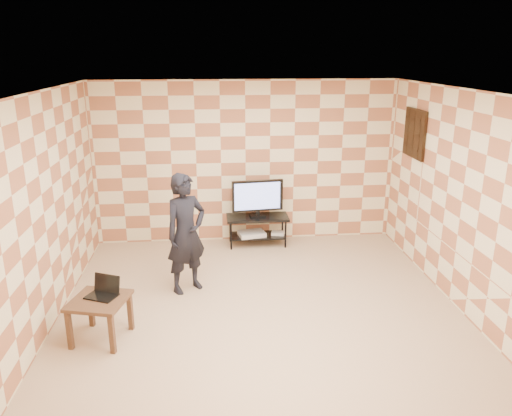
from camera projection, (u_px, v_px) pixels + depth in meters
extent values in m
plane|color=tan|center=(260.00, 308.00, 6.34)|extent=(5.00, 5.00, 0.00)
cube|color=beige|center=(246.00, 163.00, 8.31)|extent=(5.00, 0.02, 2.70)
cube|color=beige|center=(296.00, 311.00, 3.56)|extent=(5.00, 0.02, 2.70)
cube|color=beige|center=(44.00, 213.00, 5.71)|extent=(0.02, 5.00, 2.70)
cube|color=beige|center=(462.00, 202.00, 6.15)|extent=(0.02, 5.00, 2.70)
cube|color=white|center=(261.00, 91.00, 5.53)|extent=(5.00, 5.00, 0.02)
cube|color=black|center=(415.00, 133.00, 7.44)|extent=(0.04, 0.72, 0.72)
cube|color=black|center=(415.00, 133.00, 7.44)|extent=(0.04, 0.03, 0.68)
cube|color=black|center=(415.00, 133.00, 7.44)|extent=(0.04, 0.68, 0.03)
cube|color=black|center=(257.00, 218.00, 8.29)|extent=(1.02, 0.46, 0.04)
cube|color=black|center=(257.00, 236.00, 8.39)|extent=(0.92, 0.41, 0.03)
cylinder|color=black|center=(231.00, 235.00, 8.15)|extent=(0.03, 0.03, 0.50)
cylinder|color=black|center=(230.00, 228.00, 8.50)|extent=(0.03, 0.03, 0.50)
cylinder|color=black|center=(286.00, 233.00, 8.23)|extent=(0.03, 0.03, 0.50)
cylinder|color=black|center=(282.00, 226.00, 8.58)|extent=(0.03, 0.03, 0.50)
cube|color=black|center=(257.00, 216.00, 8.28)|extent=(0.27, 0.19, 0.03)
cube|color=black|center=(257.00, 213.00, 8.27)|extent=(0.07, 0.05, 0.07)
cube|color=black|center=(257.00, 196.00, 8.18)|extent=(0.85, 0.15, 0.52)
cube|color=#8197EC|center=(257.00, 196.00, 8.15)|extent=(0.76, 0.09, 0.45)
cube|color=#B9B9BC|center=(252.00, 234.00, 8.33)|extent=(0.48, 0.39, 0.07)
cube|color=silver|center=(278.00, 233.00, 8.39)|extent=(0.24, 0.20, 0.05)
cube|color=#3A2818|center=(99.00, 301.00, 5.53)|extent=(0.72, 0.72, 0.04)
cube|color=#3A2818|center=(69.00, 330.00, 5.41)|extent=(0.07, 0.07, 0.46)
cube|color=#3A2818|center=(91.00, 308.00, 5.87)|extent=(0.07, 0.07, 0.46)
cube|color=#3A2818|center=(112.00, 334.00, 5.33)|extent=(0.07, 0.07, 0.46)
cube|color=#3A2818|center=(130.00, 312.00, 5.79)|extent=(0.07, 0.07, 0.46)
cube|color=black|center=(102.00, 296.00, 5.57)|extent=(0.39, 0.35, 0.02)
cube|color=black|center=(107.00, 283.00, 5.64)|extent=(0.32, 0.19, 0.21)
imported|color=black|center=(186.00, 233.00, 6.61)|extent=(0.71, 0.66, 1.63)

